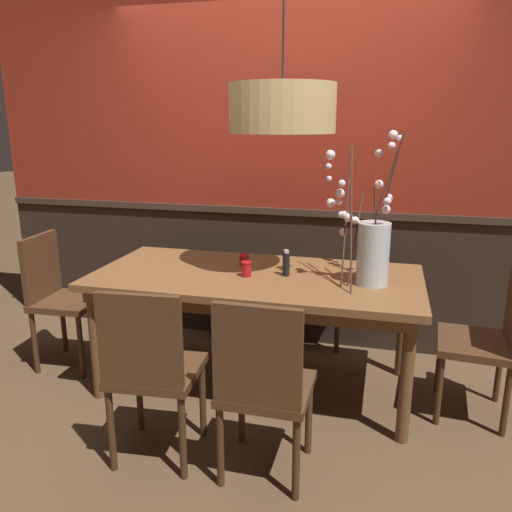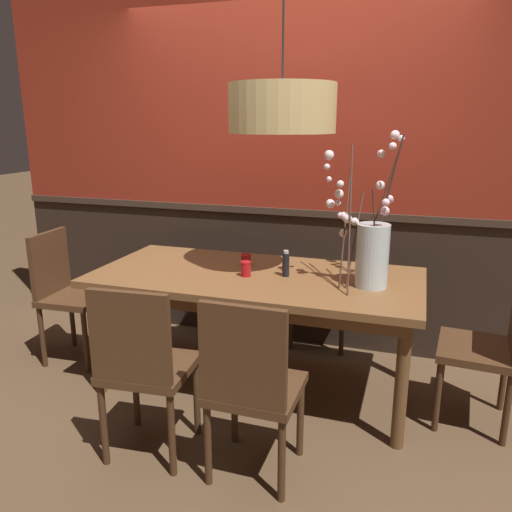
{
  "view_description": "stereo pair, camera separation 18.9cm",
  "coord_description": "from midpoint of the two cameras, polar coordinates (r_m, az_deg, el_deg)",
  "views": [
    {
      "loc": [
        0.76,
        -2.92,
        1.69
      ],
      "look_at": [
        0.0,
        0.0,
        0.88
      ],
      "focal_mm": 35.62,
      "sensor_mm": 36.0,
      "label": 1
    },
    {
      "loc": [
        0.94,
        -2.87,
        1.69
      ],
      "look_at": [
        0.0,
        0.0,
        0.88
      ],
      "focal_mm": 35.62,
      "sensor_mm": 36.0,
      "label": 2
    }
  ],
  "objects": [
    {
      "name": "candle_holder_nearer_center",
      "position": [
        3.1,
        0.6,
        -1.45
      ],
      "size": [
        0.07,
        0.07,
        0.09
      ],
      "color": "red",
      "rests_on": "dining_table"
    },
    {
      "name": "candle_holder_nearer_edge",
      "position": [
        3.34,
        0.5,
        -0.4
      ],
      "size": [
        0.07,
        0.07,
        0.08
      ],
      "color": "red",
      "rests_on": "dining_table"
    },
    {
      "name": "chair_head_west_end",
      "position": [
        3.83,
        -19.26,
        -3.52
      ],
      "size": [
        0.43,
        0.43,
        0.94
      ],
      "color": "#4C301C",
      "rests_on": "ground"
    },
    {
      "name": "chair_head_east_end",
      "position": [
        3.17,
        26.5,
        -8.66
      ],
      "size": [
        0.44,
        0.48,
        0.88
      ],
      "color": "#4C301C",
      "rests_on": "ground"
    },
    {
      "name": "pendant_lamp",
      "position": [
        3.0,
        4.84,
        16.19
      ],
      "size": [
        0.61,
        0.61,
        1.2
      ],
      "color": "tan"
    },
    {
      "name": "ground_plane",
      "position": [
        3.46,
        1.62,
        -14.27
      ],
      "size": [
        24.0,
        24.0,
        0.0
      ],
      "primitive_type": "plane",
      "color": "brown"
    },
    {
      "name": "chair_far_side_left",
      "position": [
        4.16,
        0.67,
        -1.6
      ],
      "size": [
        0.48,
        0.45,
        0.88
      ],
      "color": "#4C301C",
      "rests_on": "ground"
    },
    {
      "name": "chair_near_side_left",
      "position": [
        2.6,
        -10.54,
        -11.75
      ],
      "size": [
        0.46,
        0.44,
        0.94
      ],
      "color": "#4C301C",
      "rests_on": "ground"
    },
    {
      "name": "back_wall",
      "position": [
        3.82,
        5.33,
        10.56
      ],
      "size": [
        4.64,
        0.14,
        2.81
      ],
      "color": "#2D2119",
      "rests_on": "ground"
    },
    {
      "name": "chair_near_side_right",
      "position": [
        2.42,
        1.73,
        -14.03
      ],
      "size": [
        0.42,
        0.42,
        0.93
      ],
      "color": "#4C301C",
      "rests_on": "ground"
    },
    {
      "name": "condiment_bottle",
      "position": [
        3.1,
        5.12,
        -0.92
      ],
      "size": [
        0.04,
        0.04,
        0.16
      ],
      "color": "black",
      "rests_on": "dining_table"
    },
    {
      "name": "vase_with_blossoms",
      "position": [
        2.97,
        14.54,
        0.65
      ],
      "size": [
        0.42,
        0.49,
        0.87
      ],
      "color": "silver",
      "rests_on": "dining_table"
    },
    {
      "name": "chair_far_side_right",
      "position": [
        4.0,
        8.94,
        -2.0
      ],
      "size": [
        0.46,
        0.44,
        0.97
      ],
      "color": "#4C301C",
      "rests_on": "ground"
    },
    {
      "name": "dining_table",
      "position": [
        3.18,
        1.71,
        -3.45
      ],
      "size": [
        2.02,
        0.95,
        0.77
      ],
      "color": "brown",
      "rests_on": "ground"
    }
  ]
}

